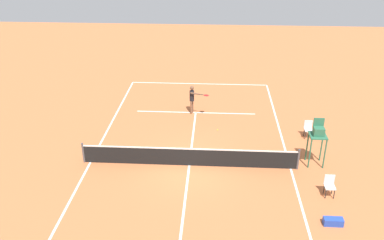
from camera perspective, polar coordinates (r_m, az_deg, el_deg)
ground_plane at (r=20.11m, az=-0.38°, el=-6.34°), size 60.00×60.00×0.00m
court_lines at (r=20.11m, az=-0.38°, el=-6.33°), size 9.91×22.32×0.01m
tennis_net at (r=19.85m, az=-0.39°, el=-5.13°), size 10.51×0.10×1.07m
player_serving at (r=24.96m, az=0.08°, el=3.20°), size 1.22×0.91×1.80m
tennis_ball at (r=23.36m, az=3.58°, el=-1.37°), size 0.07×0.07×0.07m
umpire_chair at (r=20.34m, az=17.14°, el=-2.00°), size 0.80×0.80×2.41m
courtside_chair_near at (r=18.79m, az=18.60°, el=-8.54°), size 0.44×0.46×0.95m
courtside_chair_mid at (r=23.27m, az=15.89°, el=-1.13°), size 0.44×0.46×0.95m
equipment_bag at (r=17.43m, az=19.06°, el=-13.22°), size 0.76×0.32×0.30m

